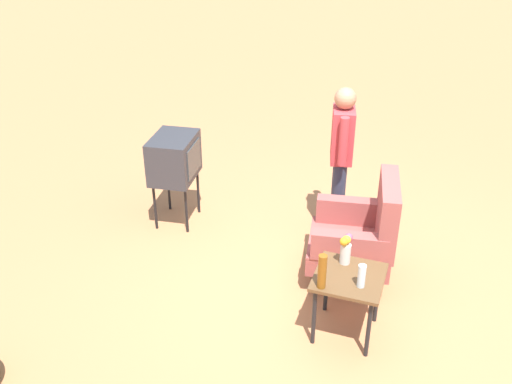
# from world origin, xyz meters

# --- Properties ---
(ground_plane) EXTENTS (60.00, 60.00, 0.00)m
(ground_plane) POSITION_xyz_m (0.00, 0.00, 0.00)
(ground_plane) COLOR #C17A4C
(armchair) EXTENTS (0.88, 0.90, 1.06)m
(armchair) POSITION_xyz_m (-0.19, 0.25, 0.50)
(armchair) COLOR brown
(armchair) RESTS_ON ground
(side_table) EXTENTS (0.56, 0.56, 0.59)m
(side_table) POSITION_xyz_m (0.62, 0.30, 0.51)
(side_table) COLOR black
(side_table) RESTS_ON ground
(tv_on_stand) EXTENTS (0.65, 0.52, 1.03)m
(tv_on_stand) POSITION_xyz_m (-0.57, -1.87, 0.78)
(tv_on_stand) COLOR black
(tv_on_stand) RESTS_ON ground
(person_standing) EXTENTS (0.56, 0.30, 1.64)m
(person_standing) POSITION_xyz_m (-0.97, -0.14, 0.94)
(person_standing) COLOR #2D3347
(person_standing) RESTS_ON ground
(bottle_short_clear) EXTENTS (0.06, 0.06, 0.20)m
(bottle_short_clear) POSITION_xyz_m (0.73, 0.41, 0.69)
(bottle_short_clear) COLOR silver
(bottle_short_clear) RESTS_ON side_table
(bottle_tall_amber) EXTENTS (0.07, 0.07, 0.30)m
(bottle_tall_amber) POSITION_xyz_m (0.84, 0.11, 0.74)
(bottle_tall_amber) COLOR brown
(bottle_tall_amber) RESTS_ON side_table
(flower_vase) EXTENTS (0.15, 0.10, 0.27)m
(flower_vase) POSITION_xyz_m (0.45, 0.22, 0.74)
(flower_vase) COLOR silver
(flower_vase) RESTS_ON side_table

